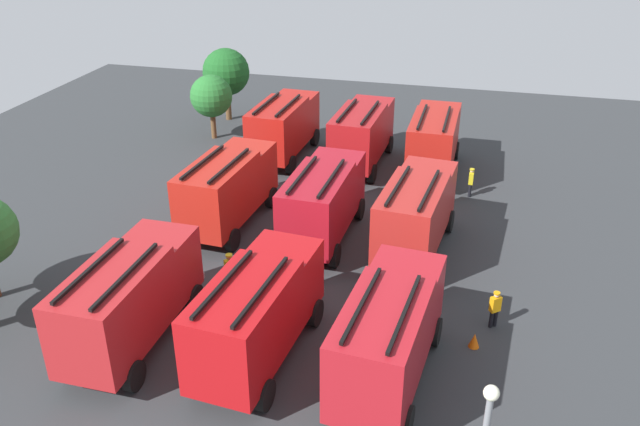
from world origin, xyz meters
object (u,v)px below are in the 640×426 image
(tree_2, at_px, (211,96))
(firefighter_3, at_px, (334,131))
(fire_truck_5, at_px, (362,132))
(traffic_cone_0, at_px, (215,181))
(firefighter_2, at_px, (471,181))
(tree_3, at_px, (226,72))
(fire_truck_4, at_px, (323,199))
(firefighter_1, at_px, (230,270))
(firefighter_0, at_px, (495,308))
(traffic_cone_1, at_px, (474,340))
(fire_truck_8, at_px, (284,125))
(fire_truck_6, at_px, (130,296))
(fire_truck_3, at_px, (258,310))
(fire_truck_1, at_px, (416,211))
(fire_truck_7, at_px, (228,187))
(fire_truck_0, at_px, (389,331))
(fire_truck_2, at_px, (434,139))

(tree_2, bearing_deg, firefighter_3, -85.28)
(fire_truck_5, height_order, traffic_cone_0, fire_truck_5)
(firefighter_2, xyz_separation_m, tree_3, (9.02, 17.84, 2.58))
(fire_truck_5, relative_size, firefighter_3, 4.07)
(fire_truck_4, relative_size, tree_2, 1.68)
(firefighter_1, height_order, firefighter_3, firefighter_1)
(firefighter_1, bearing_deg, tree_2, 156.68)
(firefighter_0, relative_size, traffic_cone_1, 2.71)
(fire_truck_8, relative_size, tree_2, 1.68)
(fire_truck_6, bearing_deg, traffic_cone_1, -75.94)
(fire_truck_3, bearing_deg, fire_truck_1, -20.87)
(fire_truck_5, relative_size, traffic_cone_1, 12.40)
(fire_truck_3, xyz_separation_m, tree_3, (25.16, 11.08, 1.34))
(fire_truck_7, relative_size, fire_truck_8, 1.01)
(firefighter_0, xyz_separation_m, tree_2, (17.09, 18.87, 2.04))
(firefighter_1, xyz_separation_m, firefighter_2, (12.19, -9.42, -0.11))
(fire_truck_0, bearing_deg, fire_truck_6, 96.80)
(fire_truck_6, bearing_deg, fire_truck_0, -87.79)
(fire_truck_3, relative_size, traffic_cone_1, 12.55)
(traffic_cone_0, bearing_deg, firefighter_0, -121.67)
(firefighter_0, height_order, tree_3, tree_3)
(firefighter_1, xyz_separation_m, tree_3, (21.21, 8.42, 2.47))
(traffic_cone_0, bearing_deg, firefighter_2, -80.87)
(fire_truck_5, bearing_deg, firefighter_2, -109.96)
(tree_3, bearing_deg, tree_2, -173.24)
(fire_truck_0, relative_size, fire_truck_6, 1.02)
(fire_truck_1, height_order, fire_truck_4, same)
(fire_truck_3, xyz_separation_m, traffic_cone_0, (13.85, 7.47, -1.81))
(fire_truck_1, relative_size, fire_truck_5, 1.01)
(fire_truck_2, distance_m, tree_2, 15.19)
(firefighter_1, height_order, traffic_cone_0, firefighter_1)
(firefighter_1, bearing_deg, fire_truck_4, 105.33)
(fire_truck_0, distance_m, fire_truck_1, 9.23)
(firefighter_3, xyz_separation_m, traffic_cone_0, (-8.07, 5.12, -0.67))
(fire_truck_2, relative_size, tree_3, 1.39)
(fire_truck_3, distance_m, firefighter_2, 17.53)
(fire_truck_6, bearing_deg, traffic_cone_0, 11.21)
(fire_truck_5, bearing_deg, fire_truck_0, -163.60)
(fire_truck_5, relative_size, traffic_cone_0, 10.52)
(fire_truck_4, height_order, firefighter_2, fire_truck_4)
(fire_truck_4, height_order, fire_truck_8, same)
(fire_truck_3, xyz_separation_m, fire_truck_5, (18.92, -0.05, 0.00))
(fire_truck_6, distance_m, traffic_cone_0, 14.50)
(firefighter_2, distance_m, tree_3, 20.15)
(firefighter_2, relative_size, tree_2, 0.38)
(fire_truck_6, relative_size, firefighter_3, 4.02)
(firefighter_1, bearing_deg, traffic_cone_1, 34.83)
(traffic_cone_1, bearing_deg, firefighter_2, 3.57)
(fire_truck_2, distance_m, fire_truck_5, 4.32)
(firefighter_0, relative_size, firefighter_3, 0.89)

